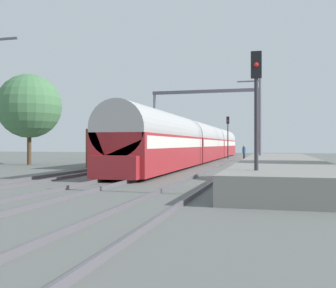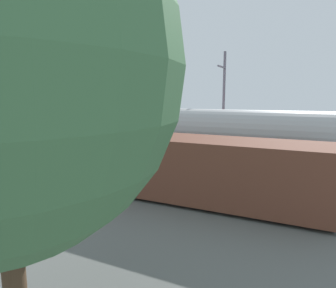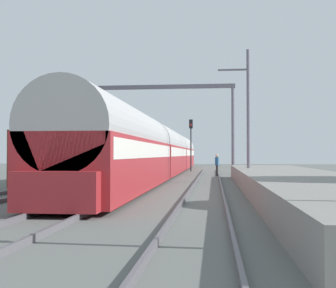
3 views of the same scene
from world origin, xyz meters
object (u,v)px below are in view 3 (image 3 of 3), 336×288
catenary_gantry (166,110)px  person_crossing (217,163)px  railway_signal_far (191,138)px  passenger_train (163,151)px  freight_car (80,158)px

catenary_gantry → person_crossing: bearing=-33.9°
railway_signal_far → person_crossing: bearing=-74.0°
catenary_gantry → railway_signal_far: bearing=72.1°
person_crossing → catenary_gantry: catenary_gantry is taller
passenger_train → person_crossing: (4.48, -0.81, -0.94)m
person_crossing → railway_signal_far: 9.59m
passenger_train → freight_car: bearing=-110.9°
passenger_train → person_crossing: passenger_train is taller
freight_car → catenary_gantry: (3.88, 12.36, 4.13)m
passenger_train → freight_car: size_ratio=3.78×
railway_signal_far → catenary_gantry: (-1.92, -5.93, 2.26)m
passenger_train → railway_signal_far: railway_signal_far is taller
person_crossing → freight_car: bearing=-27.7°
passenger_train → catenary_gantry: bearing=90.0°
freight_car → person_crossing: bearing=48.2°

